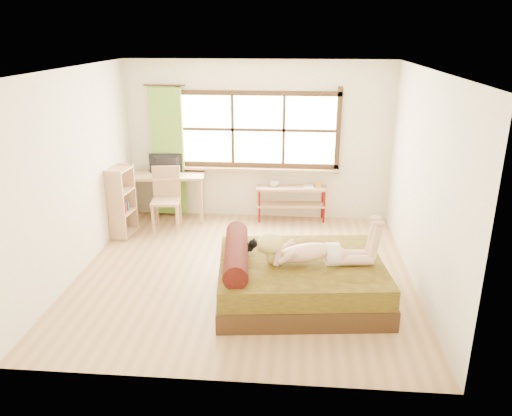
# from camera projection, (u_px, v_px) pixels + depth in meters

# --- Properties ---
(floor) EXTENTS (4.50, 4.50, 0.00)m
(floor) POSITION_uv_depth(u_px,v_px,m) (245.00, 273.00, 6.85)
(floor) COLOR #9E754C
(floor) RESTS_ON ground
(ceiling) EXTENTS (4.50, 4.50, 0.00)m
(ceiling) POSITION_uv_depth(u_px,v_px,m) (243.00, 69.00, 5.94)
(ceiling) COLOR white
(ceiling) RESTS_ON wall_back
(wall_back) EXTENTS (4.50, 0.00, 4.50)m
(wall_back) POSITION_uv_depth(u_px,v_px,m) (258.00, 141.00, 8.50)
(wall_back) COLOR silver
(wall_back) RESTS_ON floor
(wall_front) EXTENTS (4.50, 0.00, 4.50)m
(wall_front) POSITION_uv_depth(u_px,v_px,m) (216.00, 251.00, 4.28)
(wall_front) COLOR silver
(wall_front) RESTS_ON floor
(wall_left) EXTENTS (0.00, 4.50, 4.50)m
(wall_left) POSITION_uv_depth(u_px,v_px,m) (75.00, 174.00, 6.57)
(wall_left) COLOR silver
(wall_left) RESTS_ON floor
(wall_right) EXTENTS (0.00, 4.50, 4.50)m
(wall_right) POSITION_uv_depth(u_px,v_px,m) (423.00, 182.00, 6.21)
(wall_right) COLOR silver
(wall_right) RESTS_ON floor
(window) EXTENTS (2.80, 0.16, 1.46)m
(window) POSITION_uv_depth(u_px,v_px,m) (258.00, 132.00, 8.42)
(window) COLOR #FFEDBF
(window) RESTS_ON wall_back
(curtain) EXTENTS (0.55, 0.10, 2.20)m
(curtain) POSITION_uv_depth(u_px,v_px,m) (168.00, 153.00, 8.58)
(curtain) COLOR #4C8624
(curtain) RESTS_ON wall_back
(bed) EXTENTS (2.17, 1.82, 0.76)m
(bed) POSITION_uv_depth(u_px,v_px,m) (296.00, 278.00, 6.12)
(bed) COLOR black
(bed) RESTS_ON floor
(woman) EXTENTS (1.44, 0.55, 0.60)m
(woman) POSITION_uv_depth(u_px,v_px,m) (315.00, 240.00, 5.88)
(woman) COLOR #DDAA8E
(woman) RESTS_ON bed
(kitten) EXTENTS (0.31, 0.15, 0.24)m
(kitten) POSITION_uv_depth(u_px,v_px,m) (243.00, 246.00, 6.15)
(kitten) COLOR black
(kitten) RESTS_ON bed
(desk) EXTENTS (1.37, 0.76, 0.82)m
(desk) POSITION_uv_depth(u_px,v_px,m) (166.00, 180.00, 8.56)
(desk) COLOR #9E7456
(desk) RESTS_ON floor
(monitor) EXTENTS (0.58, 0.15, 0.33)m
(monitor) POSITION_uv_depth(u_px,v_px,m) (166.00, 164.00, 8.52)
(monitor) COLOR black
(monitor) RESTS_ON desk
(chair) EXTENTS (0.51, 0.51, 1.02)m
(chair) POSITION_uv_depth(u_px,v_px,m) (166.00, 194.00, 8.27)
(chair) COLOR #9E7456
(chair) RESTS_ON floor
(pipe_shelf) EXTENTS (1.23, 0.39, 0.69)m
(pipe_shelf) POSITION_uv_depth(u_px,v_px,m) (292.00, 196.00, 8.59)
(pipe_shelf) COLOR #9E7456
(pipe_shelf) RESTS_ON floor
(cup) EXTENTS (0.14, 0.14, 0.11)m
(cup) POSITION_uv_depth(u_px,v_px,m) (274.00, 184.00, 8.54)
(cup) COLOR gray
(cup) RESTS_ON pipe_shelf
(book) EXTENTS (0.19, 0.25, 0.02)m
(book) POSITION_uv_depth(u_px,v_px,m) (303.00, 187.00, 8.52)
(book) COLOR gray
(book) RESTS_ON pipe_shelf
(bookshelf) EXTENTS (0.32, 0.51, 1.13)m
(bookshelf) POSITION_uv_depth(u_px,v_px,m) (122.00, 202.00, 7.91)
(bookshelf) COLOR #9E7456
(bookshelf) RESTS_ON floor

